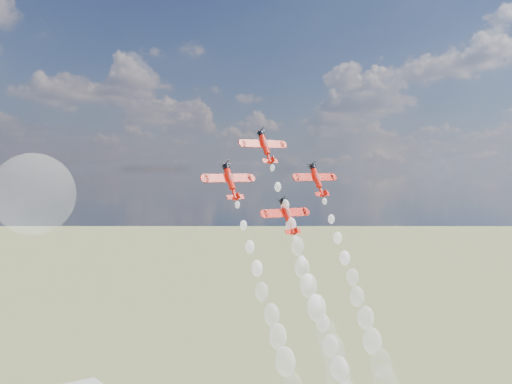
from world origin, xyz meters
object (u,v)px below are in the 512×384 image
object	(u,v)px
plane_lead	(265,146)
plane_left	(230,181)
plane_right	(317,179)
plane_slot	(287,215)

from	to	relation	value
plane_lead	plane_left	bearing A→B (deg)	-162.05
plane_left	plane_right	size ratio (longest dim) A/B	1.00
plane_right	plane_lead	bearing A→B (deg)	162.05
plane_lead	plane_slot	bearing A→B (deg)	-90.00
plane_left	plane_slot	distance (m)	16.48
plane_right	plane_left	bearing A→B (deg)	180.00
plane_left	plane_slot	bearing A→B (deg)	-17.95
plane_right	plane_slot	xyz separation A→B (m)	(-13.50, -4.37, -8.38)
plane_slot	plane_right	bearing A→B (deg)	17.95
plane_left	plane_slot	xyz separation A→B (m)	(13.50, -4.37, -8.38)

